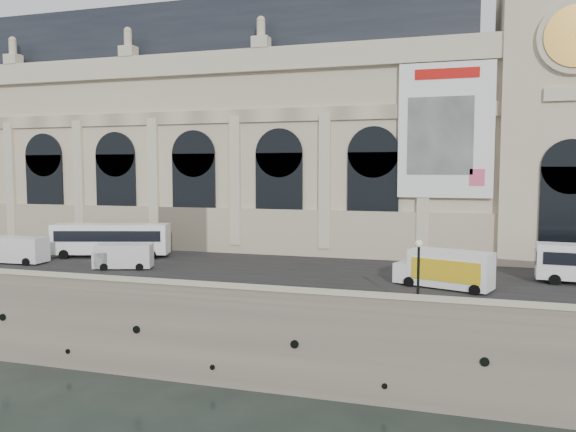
{
  "coord_description": "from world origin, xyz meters",
  "views": [
    {
      "loc": [
        24.05,
        -35.22,
        15.22
      ],
      "look_at": [
        6.94,
        22.0,
        10.28
      ],
      "focal_mm": 35.0,
      "sensor_mm": 36.0,
      "label": 1
    }
  ],
  "objects_px": {
    "box_truck": "(445,269)",
    "lamp_right": "(418,276)",
    "van_c": "(121,256)",
    "van_b": "(14,250)",
    "bus_left": "(111,239)"
  },
  "relations": [
    {
      "from": "bus_left",
      "to": "van_c",
      "type": "xyz_separation_m",
      "value": [
        4.94,
        -5.74,
        -0.8
      ]
    },
    {
      "from": "van_b",
      "to": "van_c",
      "type": "bearing_deg",
      "value": 1.0
    },
    {
      "from": "lamp_right",
      "to": "bus_left",
      "type": "bearing_deg",
      "value": 157.02
    },
    {
      "from": "van_b",
      "to": "lamp_right",
      "type": "xyz_separation_m",
      "value": [
        39.31,
        -7.78,
        0.99
      ]
    },
    {
      "from": "van_c",
      "to": "van_b",
      "type": "bearing_deg",
      "value": -179.0
    },
    {
      "from": "box_truck",
      "to": "van_c",
      "type": "bearing_deg",
      "value": 179.69
    },
    {
      "from": "van_b",
      "to": "lamp_right",
      "type": "bearing_deg",
      "value": -11.19
    },
    {
      "from": "van_b",
      "to": "lamp_right",
      "type": "relative_size",
      "value": 1.28
    },
    {
      "from": "bus_left",
      "to": "box_truck",
      "type": "height_order",
      "value": "bus_left"
    },
    {
      "from": "van_b",
      "to": "van_c",
      "type": "height_order",
      "value": "van_b"
    },
    {
      "from": "van_b",
      "to": "van_c",
      "type": "relative_size",
      "value": 1.08
    },
    {
      "from": "van_b",
      "to": "bus_left",
      "type": "bearing_deg",
      "value": 40.58
    },
    {
      "from": "bus_left",
      "to": "van_b",
      "type": "relative_size",
      "value": 2.03
    },
    {
      "from": "box_truck",
      "to": "lamp_right",
      "type": "xyz_separation_m",
      "value": [
        -1.56,
        -7.83,
        0.83
      ]
    },
    {
      "from": "van_c",
      "to": "box_truck",
      "type": "height_order",
      "value": "box_truck"
    }
  ]
}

